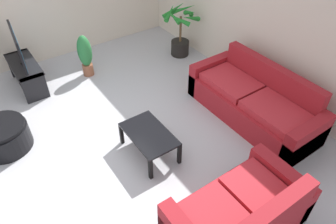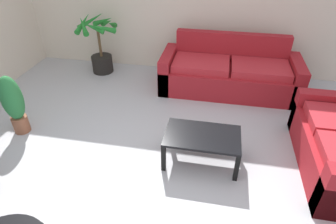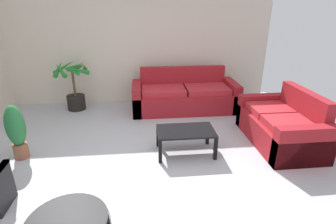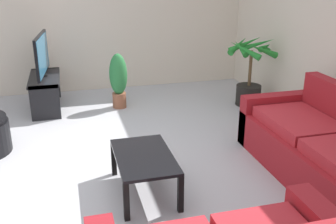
{
  "view_description": "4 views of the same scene",
  "coord_description": "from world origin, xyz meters",
  "views": [
    {
      "loc": [
        3.4,
        -1.17,
        3.5
      ],
      "look_at": [
        0.51,
        0.84,
        0.51
      ],
      "focal_mm": 33.1,
      "sensor_mm": 36.0,
      "label": 1
    },
    {
      "loc": [
        0.72,
        -2.18,
        2.46
      ],
      "look_at": [
        0.21,
        0.46,
        0.64
      ],
      "focal_mm": 30.24,
      "sensor_mm": 36.0,
      "label": 2
    },
    {
      "loc": [
        -0.02,
        -3.18,
        2.17
      ],
      "look_at": [
        0.36,
        0.5,
        0.68
      ],
      "focal_mm": 28.17,
      "sensor_mm": 36.0,
      "label": 3
    },
    {
      "loc": [
        3.93,
        -0.22,
        2.09
      ],
      "look_at": [
        0.2,
        0.77,
        0.65
      ],
      "focal_mm": 41.82,
      "sensor_mm": 36.0,
      "label": 4
    }
  ],
  "objects": [
    {
      "name": "couch_main",
      "position": [
        0.92,
        2.28,
        0.3
      ],
      "size": [
        2.28,
        0.9,
        0.9
      ],
      "color": "maroon",
      "rests_on": "ground"
    },
    {
      "name": "potted_plant_small",
      "position": [
        -1.89,
        0.54,
        0.46
      ],
      "size": [
        0.28,
        0.28,
        0.86
      ],
      "color": "brown",
      "rests_on": "ground"
    },
    {
      "name": "potted_palm",
      "position": [
        -1.49,
        2.56,
        0.5
      ],
      "size": [
        0.81,
        0.82,
        1.07
      ],
      "color": "black",
      "rests_on": "ground"
    },
    {
      "name": "wall_left",
      "position": [
        -3.0,
        0.0,
        1.35
      ],
      "size": [
        0.06,
        6.0,
        2.7
      ],
      "primitive_type": "cube",
      "color": "beige",
      "rests_on": "ground"
    },
    {
      "name": "tv_stand",
      "position": [
        -2.15,
        -0.56,
        0.33
      ],
      "size": [
        1.1,
        0.45,
        0.51
      ],
      "color": "black",
      "rests_on": "ground"
    },
    {
      "name": "ground_plane",
      "position": [
        0.0,
        0.0,
        0.0
      ],
      "size": [
        6.6,
        6.6,
        0.0
      ],
      "primitive_type": "plane",
      "color": "#B2B2B7"
    },
    {
      "name": "tv",
      "position": [
        -2.15,
        -0.56,
        0.85
      ],
      "size": [
        1.07,
        0.15,
        0.64
      ],
      "color": "black",
      "rests_on": "tv_stand"
    },
    {
      "name": "coffee_table",
      "position": [
        0.63,
        0.42,
        0.34
      ],
      "size": [
        0.88,
        0.54,
        0.4
      ],
      "color": "black",
      "rests_on": "ground"
    }
  ]
}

